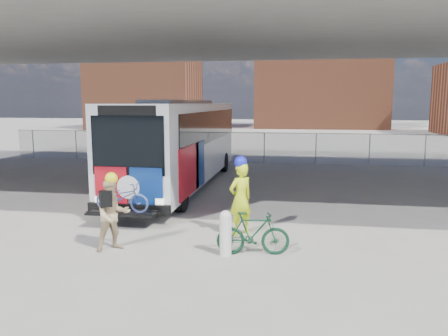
% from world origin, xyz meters
% --- Properties ---
extents(ground, '(160.00, 160.00, 0.00)m').
position_xyz_m(ground, '(0.00, 0.00, 0.00)').
color(ground, '#9E9991').
rests_on(ground, ground).
extents(bus, '(2.67, 12.95, 3.69)m').
position_xyz_m(bus, '(-2.00, 4.34, 2.11)').
color(bus, silver).
rests_on(bus, ground).
extents(overpass, '(40.00, 16.00, 7.95)m').
position_xyz_m(overpass, '(0.00, 4.00, 6.54)').
color(overpass, '#605E59').
rests_on(overpass, ground).
extents(chainlink_fence, '(30.00, 0.06, 30.00)m').
position_xyz_m(chainlink_fence, '(0.00, 12.00, 1.42)').
color(chainlink_fence, gray).
rests_on(chainlink_fence, ground).
extents(brick_buildings, '(54.00, 22.00, 12.00)m').
position_xyz_m(brick_buildings, '(1.23, 48.23, 5.42)').
color(brick_buildings, brown).
rests_on(brick_buildings, ground).
extents(smokestack, '(2.20, 2.20, 25.00)m').
position_xyz_m(smokestack, '(14.00, 55.00, 12.50)').
color(smokestack, brown).
rests_on(smokestack, ground).
extents(bollard, '(0.28, 0.28, 1.09)m').
position_xyz_m(bollard, '(1.29, -3.99, 0.58)').
color(bollard, silver).
rests_on(bollard, ground).
extents(cyclist_hivis, '(0.85, 0.84, 2.17)m').
position_xyz_m(cyclist_hivis, '(1.42, -2.26, 1.05)').
color(cyclist_hivis, '#E0FB1A').
rests_on(cyclist_hivis, ground).
extents(cyclist_tan, '(1.09, 1.06, 1.94)m').
position_xyz_m(cyclist_tan, '(-1.48, -4.07, 0.91)').
color(cyclist_tan, tan).
rests_on(cyclist_tan, ground).
extents(bike_parked, '(1.78, 0.72, 1.04)m').
position_xyz_m(bike_parked, '(1.93, -3.84, 0.52)').
color(bike_parked, '#123B24').
rests_on(bike_parked, ground).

